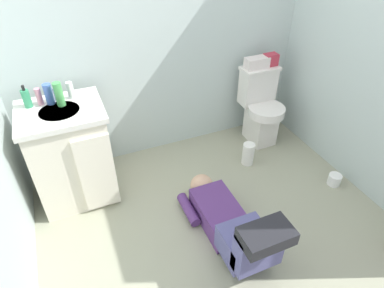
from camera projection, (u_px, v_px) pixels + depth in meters
ground_plane at (214, 221)px, 2.60m from camera, size 3.09×3.15×0.04m
wall_back at (160, 23)px, 2.69m from camera, size 2.75×0.08×2.40m
toilet at (261, 107)px, 3.25m from camera, size 0.36×0.46×0.75m
vanity_cabinet at (72, 154)px, 2.57m from camera, size 0.60×0.53×0.82m
faucet at (55, 94)px, 2.41m from camera, size 0.02×0.02×0.10m
person_plumber at (231, 224)px, 2.33m from camera, size 0.39×1.06×0.52m
tissue_box at (257, 63)px, 3.04m from camera, size 0.22×0.11×0.10m
toiletry_bag at (271, 60)px, 3.08m from camera, size 0.12×0.09×0.11m
soap_dispenser at (27, 98)px, 2.32m from camera, size 0.06×0.06×0.17m
bottle_pink at (39, 97)px, 2.35m from camera, size 0.04×0.04×0.12m
bottle_blue at (49, 94)px, 2.35m from camera, size 0.06×0.06×0.15m
bottle_green at (59, 94)px, 2.33m from camera, size 0.06×0.06×0.18m
bottle_white at (70, 90)px, 2.43m from camera, size 0.05×0.05×0.13m
paper_towel_roll at (248, 154)px, 3.07m from camera, size 0.11×0.11×0.22m
toilet_paper_roll at (334, 180)px, 2.88m from camera, size 0.11×0.11×0.10m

